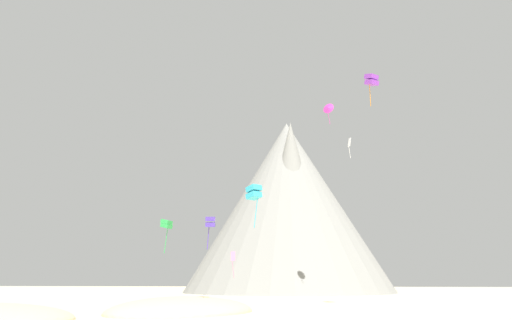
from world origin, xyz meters
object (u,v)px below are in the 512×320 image
at_px(kite_pink_low, 233,259).
at_px(kite_white_high, 349,144).
at_px(kite_green_low, 167,224).
at_px(kite_magenta_high, 328,108).
at_px(kite_cyan_low, 254,192).
at_px(kite_indigo_low, 210,222).
at_px(rock_massif, 288,205).
at_px(kite_violet_high, 372,80).

distance_m(kite_pink_low, kite_white_high, 29.17).
bearing_deg(kite_green_low, kite_magenta_high, -14.68).
bearing_deg(kite_cyan_low, kite_green_low, 109.90).
relative_size(kite_cyan_low, kite_indigo_low, 1.37).
bearing_deg(rock_massif, kite_white_high, -74.83).
height_order(kite_white_high, kite_magenta_high, kite_magenta_high).
bearing_deg(kite_green_low, kite_pink_low, 3.77).
bearing_deg(kite_indigo_low, kite_magenta_high, 63.30).
xyz_separation_m(rock_massif, kite_violet_high, (14.95, -72.49, 6.51)).
bearing_deg(rock_massif, kite_pink_low, -95.84).
relative_size(kite_pink_low, kite_indigo_low, 1.18).
height_order(kite_green_low, kite_indigo_low, kite_green_low).
distance_m(kite_cyan_low, kite_violet_high, 24.11).
distance_m(kite_cyan_low, kite_green_low, 12.38).
relative_size(kite_green_low, kite_magenta_high, 0.96).
height_order(kite_cyan_low, kite_indigo_low, kite_cyan_low).
relative_size(kite_pink_low, kite_green_low, 1.00).
bearing_deg(rock_massif, kite_green_low, -98.06).
height_order(kite_pink_low, kite_magenta_high, kite_magenta_high).
relative_size(kite_green_low, kite_indigo_low, 1.18).
distance_m(rock_massif, kite_pink_low, 60.33).
bearing_deg(kite_pink_low, kite_white_high, -110.41).
height_order(kite_white_high, kite_green_low, kite_white_high).
xyz_separation_m(kite_cyan_low, kite_magenta_high, (9.86, 37.03, 22.06)).
relative_size(kite_pink_low, kite_magenta_high, 0.96).
height_order(kite_indigo_low, kite_magenta_high, kite_magenta_high).
bearing_deg(kite_green_low, kite_violet_high, -60.72).
height_order(kite_violet_high, kite_magenta_high, kite_magenta_high).
bearing_deg(kite_green_low, kite_indigo_low, -118.59).
xyz_separation_m(kite_pink_low, kite_indigo_low, (1.81, -27.20, 2.90)).
height_order(kite_pink_low, kite_white_high, kite_white_high).
relative_size(kite_white_high, kite_green_low, 0.90).
height_order(kite_cyan_low, kite_magenta_high, kite_magenta_high).
relative_size(kite_pink_low, kite_violet_high, 0.91).
bearing_deg(kite_indigo_low, kite_green_low, 126.06).
xyz_separation_m(rock_massif, kite_white_high, (13.40, -49.41, 3.73)).
bearing_deg(rock_massif, kite_violet_high, -78.34).
bearing_deg(kite_magenta_high, kite_pink_low, -115.13).
bearing_deg(kite_cyan_low, kite_pink_low, 55.42).
relative_size(rock_massif, kite_cyan_low, 16.40).
bearing_deg(kite_white_high, kite_pink_low, 129.87).
bearing_deg(rock_massif, kite_magenta_high, -77.40).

